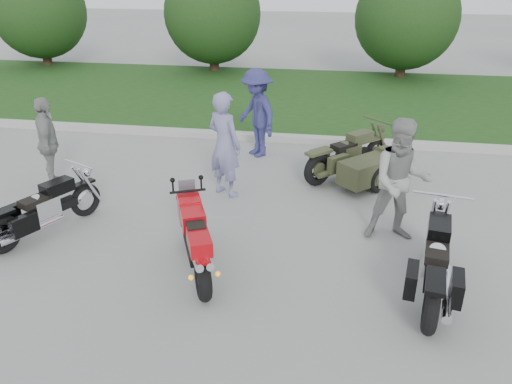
% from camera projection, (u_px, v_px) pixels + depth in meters
% --- Properties ---
extents(ground, '(80.00, 80.00, 0.00)m').
position_uv_depth(ground, '(194.00, 279.00, 6.92)').
color(ground, '#9F9F99').
rests_on(ground, ground).
extents(curb, '(60.00, 0.30, 0.15)m').
position_uv_depth(curb, '(261.00, 137.00, 12.26)').
color(curb, '#B1AFA7').
rests_on(curb, ground).
extents(grass_strip, '(60.00, 8.00, 0.14)m').
position_uv_depth(grass_strip, '(281.00, 96.00, 15.97)').
color(grass_strip, '#2E5B1F').
rests_on(grass_strip, ground).
extents(tree_far_left, '(3.60, 3.60, 4.00)m').
position_uv_depth(tree_far_left, '(39.00, 11.00, 19.55)').
color(tree_far_left, '#3F2B1C').
rests_on(tree_far_left, ground).
extents(tree_mid_left, '(3.60, 3.60, 4.00)m').
position_uv_depth(tree_mid_left, '(213.00, 14.00, 18.51)').
color(tree_mid_left, '#3F2B1C').
rests_on(tree_mid_left, ground).
extents(tree_mid_right, '(3.60, 3.60, 4.00)m').
position_uv_depth(tree_mid_right, '(407.00, 18.00, 17.48)').
color(tree_mid_right, '#3F2B1C').
rests_on(tree_mid_right, ground).
extents(sportbike_red, '(0.92, 1.83, 0.92)m').
position_uv_depth(sportbike_red, '(195.00, 239.00, 6.86)').
color(sportbike_red, black).
rests_on(sportbike_red, ground).
extents(cruiser_left, '(1.04, 1.95, 0.81)m').
position_uv_depth(cruiser_left, '(41.00, 212.00, 7.86)').
color(cruiser_left, black).
rests_on(cruiser_left, ground).
extents(cruiser_right, '(0.57, 2.31, 0.89)m').
position_uv_depth(cruiser_right, '(435.00, 266.00, 6.40)').
color(cruiser_right, black).
rests_on(cruiser_right, ground).
extents(cruiser_sidecar, '(1.93, 2.04, 0.88)m').
position_uv_depth(cruiser_sidecar, '(360.00, 164.00, 9.72)').
color(cruiser_sidecar, black).
rests_on(cruiser_sidecar, ground).
extents(person_stripe, '(0.85, 0.76, 1.96)m').
position_uv_depth(person_stripe, '(225.00, 145.00, 9.05)').
color(person_stripe, '#7F7DAA').
rests_on(person_stripe, ground).
extents(person_grey, '(1.02, 0.83, 1.95)m').
position_uv_depth(person_grey, '(401.00, 181.00, 7.56)').
color(person_grey, '#979792').
rests_on(person_grey, ground).
extents(person_denim, '(1.36, 1.42, 1.94)m').
position_uv_depth(person_denim, '(257.00, 113.00, 10.93)').
color(person_denim, navy).
rests_on(person_denim, ground).
extents(person_back, '(0.88, 1.11, 1.76)m').
position_uv_depth(person_back, '(48.00, 143.00, 9.43)').
color(person_back, '#959791').
rests_on(person_back, ground).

